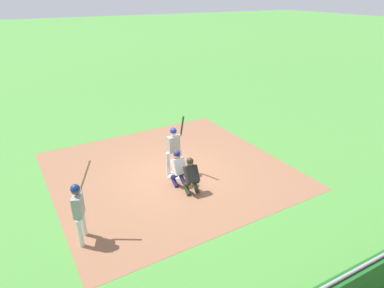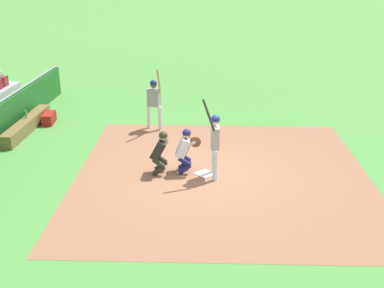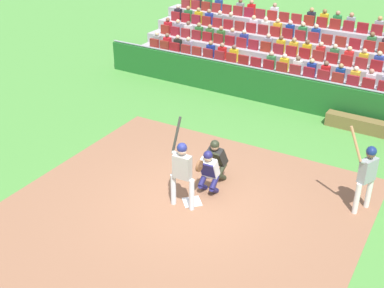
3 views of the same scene
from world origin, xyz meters
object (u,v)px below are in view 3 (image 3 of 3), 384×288
object	(u,v)px
home_plate_umpire	(216,158)
dugout_bench	(382,130)
catcher_crouching	(208,170)
home_plate_marker	(192,202)
batter_at_plate	(182,168)
on_deck_batter	(367,171)

from	to	relation	value
home_plate_umpire	dugout_bench	xyz separation A→B (m)	(-3.16, -5.07, -0.47)
catcher_crouching	dugout_bench	xyz separation A→B (m)	(-3.01, -5.74, -0.50)
home_plate_marker	batter_at_plate	size ratio (longest dim) A/B	0.19
dugout_bench	on_deck_batter	xyz separation A→B (m)	(-0.53, 4.39, 0.88)
batter_at_plate	home_plate_umpire	size ratio (longest dim) A/B	1.80
home_plate_umpire	on_deck_batter	size ratio (longest dim) A/B	0.56
home_plate_marker	home_plate_umpire	bearing A→B (deg)	-89.66
home_plate_marker	catcher_crouching	bearing A→B (deg)	-103.64
catcher_crouching	batter_at_plate	bearing A→B (deg)	73.01
home_plate_marker	batter_at_plate	world-z (taller)	batter_at_plate
batter_at_plate	dugout_bench	bearing A→B (deg)	-116.43
batter_at_plate	home_plate_umpire	world-z (taller)	batter_at_plate
home_plate_marker	home_plate_umpire	xyz separation A→B (m)	(0.01, -1.23, 0.68)
batter_at_plate	dugout_bench	distance (m)	7.39
catcher_crouching	on_deck_batter	size ratio (longest dim) A/B	0.57
home_plate_marker	dugout_bench	world-z (taller)	dugout_bench
batter_at_plate	on_deck_batter	size ratio (longest dim) A/B	1.01
home_plate_umpire	catcher_crouching	bearing A→B (deg)	101.94
catcher_crouching	on_deck_batter	distance (m)	3.81
catcher_crouching	on_deck_batter	bearing A→B (deg)	-159.05
home_plate_marker	catcher_crouching	size ratio (longest dim) A/B	0.34
home_plate_marker	batter_at_plate	distance (m)	1.13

